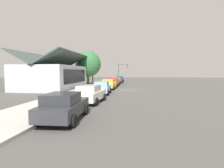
# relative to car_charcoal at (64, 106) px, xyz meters

# --- Properties ---
(ground_plane) EXTENTS (120.00, 120.00, 0.00)m
(ground_plane) POSITION_rel_car_charcoal_xyz_m (17.26, -2.64, -0.81)
(ground_plane) COLOR #4C4947
(sidewalk_curb) EXTENTS (60.00, 4.20, 0.16)m
(sidewalk_curb) POSITION_rel_car_charcoal_xyz_m (17.26, 2.96, -0.73)
(sidewalk_curb) COLOR #B2AFA8
(sidewalk_curb) RESTS_ON ground
(car_charcoal) EXTENTS (4.45, 2.24, 1.59)m
(car_charcoal) POSITION_rel_car_charcoal_xyz_m (0.00, 0.00, 0.00)
(car_charcoal) COLOR #2D3035
(car_charcoal) RESTS_ON ground
(car_ivory) EXTENTS (4.44, 2.25, 1.59)m
(car_ivory) POSITION_rel_car_charcoal_xyz_m (5.67, -0.02, -0.00)
(car_ivory) COLOR silver
(car_ivory) RESTS_ON ground
(car_skyblue) EXTENTS (4.38, 2.09, 1.59)m
(car_skyblue) POSITION_rel_car_charcoal_xyz_m (11.84, 0.09, -0.00)
(car_skyblue) COLOR #8CB7E0
(car_skyblue) RESTS_ON ground
(car_mustard) EXTENTS (4.73, 2.20, 1.59)m
(car_mustard) POSITION_rel_car_charcoal_xyz_m (17.93, 0.16, 0.00)
(car_mustard) COLOR gold
(car_mustard) RESTS_ON ground
(car_cherry) EXTENTS (4.39, 2.05, 1.59)m
(car_cherry) POSITION_rel_car_charcoal_xyz_m (23.84, 0.17, -0.00)
(car_cherry) COLOR red
(car_cherry) RESTS_ON ground
(car_olive) EXTENTS (4.90, 2.15, 1.59)m
(car_olive) POSITION_rel_car_charcoal_xyz_m (30.44, 0.20, 0.00)
(car_olive) COLOR olive
(car_olive) RESTS_ON ground
(car_navy) EXTENTS (4.33, 2.06, 1.59)m
(car_navy) POSITION_rel_car_charcoal_xyz_m (36.44, 0.22, -0.00)
(car_navy) COLOR navy
(car_navy) RESTS_ON ground
(storefront_building) EXTENTS (12.64, 7.96, 5.88)m
(storefront_building) POSITION_rel_car_charcoal_xyz_m (17.76, 9.35, 1.19)
(storefront_building) COLOR #ADBCC6
(storefront_building) RESTS_ON ground
(shade_tree) EXTENTS (5.32, 5.32, 6.98)m
(shade_tree) POSITION_rel_car_charcoal_xyz_m (26.24, 5.83, 3.49)
(shade_tree) COLOR brown
(shade_tree) RESTS_ON ground
(traffic_light_main) EXTENTS (0.37, 2.79, 5.20)m
(traffic_light_main) POSITION_rel_car_charcoal_xyz_m (40.95, -0.09, 2.68)
(traffic_light_main) COLOR #383833
(traffic_light_main) RESTS_ON ground
(utility_pole_wooden) EXTENTS (1.80, 0.24, 7.50)m
(utility_pole_wooden) POSITION_rel_car_charcoal_xyz_m (29.14, 5.56, 3.11)
(utility_pole_wooden) COLOR brown
(utility_pole_wooden) RESTS_ON ground
(fire_hydrant_red) EXTENTS (0.22, 0.22, 0.71)m
(fire_hydrant_red) POSITION_rel_car_charcoal_xyz_m (9.91, 1.56, -0.32)
(fire_hydrant_red) COLOR red
(fire_hydrant_red) RESTS_ON sidewalk_curb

